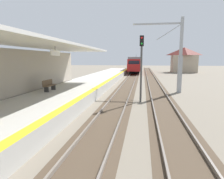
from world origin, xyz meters
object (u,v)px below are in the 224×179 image
(rail_signal_post, at_px, (141,62))
(distant_trackside_house, at_px, (184,59))
(approaching_train, at_px, (135,64))
(catenary_pylon_far_side, at_px, (177,57))
(platform_bench, at_px, (49,85))

(rail_signal_post, relative_size, distant_trackside_house, 0.79)
(approaching_train, xyz_separation_m, catenary_pylon_far_side, (5.31, -30.70, 1.43))
(rail_signal_post, bearing_deg, approaching_train, 92.80)
(approaching_train, relative_size, distant_trackside_house, 2.97)
(rail_signal_post, height_order, distant_trackside_house, distant_trackside_house)
(catenary_pylon_far_side, xyz_separation_m, distant_trackside_house, (7.06, 32.95, -0.27))
(distant_trackside_house, bearing_deg, rail_signal_post, -105.57)
(rail_signal_post, xyz_separation_m, platform_bench, (-7.21, -1.19, -1.82))
(catenary_pylon_far_side, relative_size, distant_trackside_house, 1.14)
(rail_signal_post, height_order, catenary_pylon_far_side, catenary_pylon_far_side)
(approaching_train, relative_size, platform_bench, 12.25)
(rail_signal_post, bearing_deg, distant_trackside_house, 74.43)
(rail_signal_post, height_order, platform_bench, rail_signal_post)
(platform_bench, height_order, distant_trackside_house, distant_trackside_house)
(rail_signal_post, xyz_separation_m, catenary_pylon_far_side, (3.55, 5.14, 0.41))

